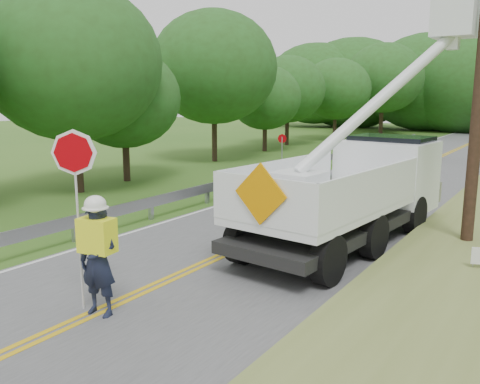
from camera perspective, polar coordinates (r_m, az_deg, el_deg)
The scene contains 9 objects.
ground at distance 9.16m, azimuth -21.94°, elevation -15.31°, with size 140.00×140.00×0.00m, color #2F5C1A.
road at distance 20.16m, azimuth 12.61°, elevation -0.58°, with size 7.20×96.00×0.03m.
guardrail at distance 22.56m, azimuth 3.93°, elevation 2.26°, with size 0.18×48.00×0.77m.
treeline_left at distance 36.66m, azimuth 5.00°, elevation 12.80°, with size 10.31×55.93×9.08m.
flagger at distance 9.30m, azimuth -15.98°, elevation -6.56°, with size 1.21×0.60×3.34m.
bucket_truck at distance 14.36m, azimuth 14.37°, elevation 1.54°, with size 4.31×8.01×7.49m.
suv_silver at distance 19.85m, azimuth 5.71°, elevation 1.59°, with size 2.38×5.17×1.44m, color silver.
suv_darkgrey at distance 33.20m, azimuth 18.26°, elevation 4.92°, with size 2.16×5.32×1.54m, color #333639.
stop_sign_permanent at distance 24.82m, azimuth 4.82°, elevation 4.89°, with size 0.44×0.14×2.10m.
Camera 1 is at (6.93, -4.52, 3.92)m, focal length 37.37 mm.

